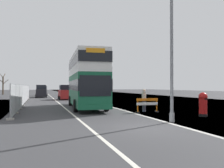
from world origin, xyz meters
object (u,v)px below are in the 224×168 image
object	(u,v)px
red_pillar_postbox	(203,103)
car_receding_mid	(41,92)
roadworks_barrier	(147,104)
car_oncoming_near	(65,93)
lamppost_foreground	(172,51)
pedestrian_at_kerb	(144,100)
double_decker_bus	(86,80)
car_receding_far	(43,91)

from	to	relation	value
red_pillar_postbox	car_receding_mid	distance (m)	33.36
roadworks_barrier	car_receding_mid	size ratio (longest dim) A/B	0.45
red_pillar_postbox	roadworks_barrier	size ratio (longest dim) A/B	0.89
car_oncoming_near	car_receding_mid	size ratio (longest dim) A/B	0.98
lamppost_foreground	pedestrian_at_kerb	world-z (taller)	lamppost_foreground
roadworks_barrier	red_pillar_postbox	bearing A→B (deg)	-53.63
red_pillar_postbox	car_oncoming_near	distance (m)	24.26
double_decker_bus	pedestrian_at_kerb	distance (m)	6.22
car_receding_far	pedestrian_at_kerb	xyz separation A→B (m)	(7.17, -36.20, -0.09)
lamppost_foreground	car_receding_far	bearing A→B (deg)	98.67
car_receding_far	car_receding_mid	bearing A→B (deg)	-92.92
roadworks_barrier	pedestrian_at_kerb	distance (m)	0.57
car_oncoming_near	pedestrian_at_kerb	world-z (taller)	car_oncoming_near
lamppost_foreground	double_decker_bus	bearing A→B (deg)	106.43
red_pillar_postbox	double_decker_bus	bearing A→B (deg)	126.52
car_oncoming_near	car_receding_mid	xyz separation A→B (m)	(-3.45, 8.46, 0.02)
red_pillar_postbox	pedestrian_at_kerb	distance (m)	4.61
lamppost_foreground	red_pillar_postbox	distance (m)	4.81
red_pillar_postbox	car_receding_far	distance (m)	41.22
lamppost_foreground	car_oncoming_near	distance (m)	25.27
car_receding_mid	pedestrian_at_kerb	size ratio (longest dim) A/B	2.25
double_decker_bus	pedestrian_at_kerb	size ratio (longest dim) A/B	6.13
roadworks_barrier	pedestrian_at_kerb	size ratio (longest dim) A/B	1.00
double_decker_bus	lamppost_foreground	distance (m)	10.58
lamppost_foreground	car_receding_mid	world-z (taller)	lamppost_foreground
lamppost_foreground	car_receding_far	world-z (taller)	lamppost_foreground
roadworks_barrier	car_oncoming_near	distance (m)	20.41
double_decker_bus	car_receding_far	distance (m)	31.78
car_receding_mid	car_receding_far	xyz separation A→B (m)	(0.42, 8.27, -0.07)
car_oncoming_near	red_pillar_postbox	bearing A→B (deg)	-74.09
car_receding_mid	pedestrian_at_kerb	xyz separation A→B (m)	(7.59, -27.92, -0.16)
red_pillar_postbox	car_receding_far	world-z (taller)	car_receding_far
red_pillar_postbox	car_receding_mid	xyz separation A→B (m)	(-10.10, 31.79, 0.19)
roadworks_barrier	car_receding_mid	distance (m)	29.45
roadworks_barrier	car_oncoming_near	bearing A→B (deg)	101.83
lamppost_foreground	pedestrian_at_kerb	bearing A→B (deg)	81.37
red_pillar_postbox	roadworks_barrier	xyz separation A→B (m)	(-2.47, 3.35, -0.20)
roadworks_barrier	car_receding_mid	world-z (taller)	car_receding_mid
red_pillar_postbox	lamppost_foreground	bearing A→B (deg)	-155.00
double_decker_bus	roadworks_barrier	xyz separation A→B (m)	(3.83, -5.15, -1.92)
car_receding_far	pedestrian_at_kerb	world-z (taller)	car_receding_far
double_decker_bus	car_oncoming_near	bearing A→B (deg)	91.37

